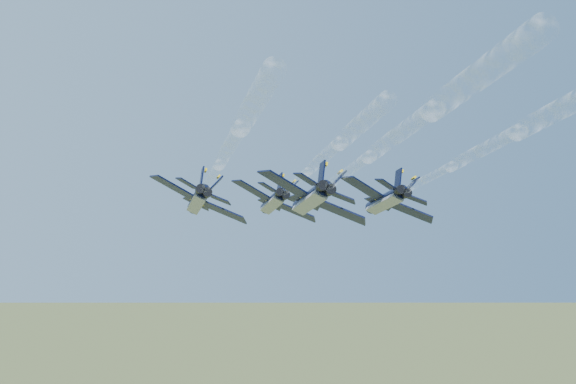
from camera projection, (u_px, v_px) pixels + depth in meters
name	position (u px, v px, depth m)	size (l,w,h in m)	color
jet_lead	(273.00, 201.00, 121.30)	(11.10, 16.63, 5.88)	black
jet_left	(198.00, 200.00, 106.02)	(11.10, 16.63, 5.88)	black
jet_right	(385.00, 200.00, 109.53)	(11.10, 16.63, 5.88)	black
jet_slot	(311.00, 198.00, 93.96)	(11.10, 16.63, 5.88)	black
smoke_trail_lead	(325.00, 197.00, 86.13)	(15.66, 44.46, 2.15)	white
smoke_trail_left	(224.00, 194.00, 70.86)	(15.66, 44.46, 2.15)	white
smoke_trail_right	(498.00, 194.00, 74.36)	(15.66, 44.46, 2.15)	white
smoke_trail_slot	(409.00, 190.00, 58.80)	(15.66, 44.46, 2.15)	white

